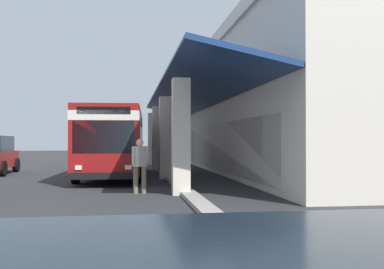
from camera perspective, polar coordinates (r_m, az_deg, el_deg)
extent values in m
plane|color=#2D2D30|center=(23.32, 9.71, -4.99)|extent=(120.00, 120.00, 0.00)
cube|color=#9E998E|center=(24.02, -3.37, -4.74)|extent=(29.79, 0.50, 0.12)
cube|color=beige|center=(26.60, 17.99, 2.81)|extent=(24.83, 13.99, 6.73)
cube|color=silver|center=(27.07, 17.95, 10.58)|extent=(25.13, 14.29, 0.60)
cube|color=beige|center=(33.24, -4.99, -0.54)|extent=(0.55, 0.55, 3.70)
cube|color=beige|center=(27.05, -4.34, -0.49)|extent=(0.55, 0.55, 3.70)
cube|color=beige|center=(20.85, -3.30, -0.41)|extent=(0.55, 0.55, 3.70)
cube|color=beige|center=(14.67, -1.38, -0.26)|extent=(0.55, 0.55, 3.70)
cube|color=navy|center=(24.19, -0.74, 4.76)|extent=(24.83, 3.16, 0.82)
cube|color=#19232D|center=(24.34, 3.10, -1.53)|extent=(20.86, 0.08, 2.40)
cube|color=maroon|center=(22.51, -9.55, -0.75)|extent=(11.09, 3.00, 2.75)
cube|color=silver|center=(22.53, -9.55, 1.60)|extent=(11.12, 3.02, 0.36)
cube|color=#19232D|center=(22.81, -9.50, -0.19)|extent=(9.34, 2.95, 0.90)
cube|color=#19232D|center=(17.06, -10.85, -0.33)|extent=(0.15, 2.24, 1.20)
cube|color=black|center=(17.09, -10.84, 2.93)|extent=(0.14, 1.94, 0.28)
cube|color=black|center=(16.98, -10.90, -5.05)|extent=(0.30, 2.45, 0.24)
cube|color=silver|center=(16.98, -7.87, -4.04)|extent=(0.07, 0.24, 0.16)
cube|color=silver|center=(17.15, -13.85, -4.00)|extent=(0.07, 0.24, 0.16)
cube|color=silver|center=(24.06, -9.29, 2.81)|extent=(2.47, 1.88, 0.24)
cylinder|color=black|center=(18.87, -6.47, -4.48)|extent=(1.00, 0.30, 1.00)
cylinder|color=black|center=(19.08, -14.17, -4.42)|extent=(1.00, 0.30, 1.00)
cylinder|color=black|center=(25.57, -6.21, -3.50)|extent=(1.00, 0.30, 1.00)
cylinder|color=black|center=(25.73, -11.91, -3.48)|extent=(1.00, 0.30, 1.00)
cylinder|color=black|center=(23.99, -22.34, -3.92)|extent=(0.76, 0.26, 0.76)
cylinder|color=black|center=(27.18, -20.90, -3.55)|extent=(0.76, 0.26, 0.76)
cylinder|color=#726651|center=(15.19, -6.97, -5.61)|extent=(0.16, 0.16, 0.88)
cylinder|color=#726651|center=(15.23, -5.97, -5.59)|extent=(0.16, 0.16, 0.88)
cube|color=silver|center=(15.16, -6.47, -2.70)|extent=(0.55, 0.47, 0.66)
sphere|color=beige|center=(15.15, -6.47, -1.00)|extent=(0.24, 0.24, 0.24)
cylinder|color=silver|center=(14.93, -7.27, -2.60)|extent=(0.09, 0.09, 0.59)
cylinder|color=silver|center=(15.39, -5.68, -2.55)|extent=(0.09, 0.09, 0.59)
cube|color=gray|center=(32.00, -2.52, -3.33)|extent=(0.80, 0.80, 0.59)
cylinder|color=#332319|center=(31.99, -2.52, -2.79)|extent=(0.68, 0.68, 0.02)
cylinder|color=brown|center=(31.97, -2.52, -1.50)|extent=(0.16, 0.16, 1.45)
ellipsoid|color=#1E6028|center=(31.56, -2.42, 0.11)|extent=(0.84, 0.23, 0.18)
ellipsoid|color=#1E6028|center=(31.89, -1.82, 0.07)|extent=(0.45, 0.82, 0.15)
ellipsoid|color=#1E6028|center=(32.30, -2.07, 0.09)|extent=(0.75, 0.72, 0.16)
ellipsoid|color=#1E6028|center=(32.35, -3.08, -0.02)|extent=(0.93, 0.74, 0.16)
ellipsoid|color=#1E6028|center=(31.69, -3.22, 0.01)|extent=(0.68, 0.94, 0.18)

